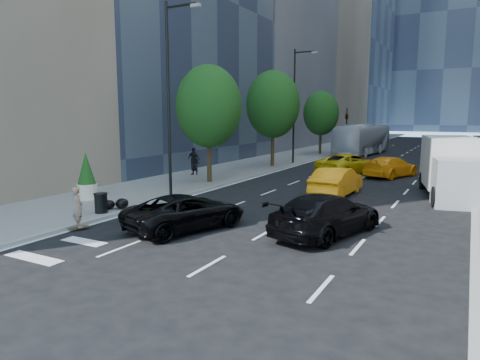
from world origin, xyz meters
The scene contains 23 objects.
ground centered at (0.00, 0.00, 0.00)m, with size 160.00×160.00×0.00m, color black.
sidewalk_left centered at (-9.00, 30.00, 0.07)m, with size 6.00×120.00×0.15m, color slate.
tower_left_end centered at (-22.00, 92.00, 30.00)m, with size 20.00×28.00×60.00m, color #2F3649.
lamp_near centered at (-6.32, 4.00, 5.81)m, with size 2.13×0.22×10.00m.
lamp_far centered at (-6.32, 22.00, 5.81)m, with size 2.13×0.22×10.00m.
tree_near centered at (-7.20, 9.00, 4.97)m, with size 4.20×4.20×7.46m.
tree_mid centered at (-7.20, 19.00, 5.32)m, with size 4.50×4.50×7.99m.
tree_far centered at (-7.20, 32.00, 4.62)m, with size 3.90×3.90×6.92m.
traffic_signal centered at (-6.40, 40.00, 4.23)m, with size 2.48×0.53×5.20m.
skateboarder centered at (-5.60, -3.00, 0.80)m, with size 0.58×0.38×1.60m, color #8C7357.
black_sedan_lincoln centered at (-2.00, -0.86, 0.69)m, with size 2.30×4.98×1.38m, color black.
black_sedan_mercedes centered at (3.08, 1.00, 0.78)m, with size 2.18×5.36×1.55m, color black.
taxi_a centered at (0.50, 11.50, 0.69)m, with size 1.63×4.05×1.38m, color yellow.
taxi_b centered at (1.20, 9.00, 0.79)m, with size 1.68×4.81×1.58m, color orange.
taxi_c centered at (-0.42, 18.00, 0.78)m, with size 2.58×5.60×1.56m, color gold.
taxi_d centered at (2.63, 17.92, 0.74)m, with size 2.07×5.08×1.48m, color #FF9B0D.
city_bus centered at (-3.20, 35.03, 1.72)m, with size 2.88×12.32×3.43m, color silver.
box_truck centered at (6.78, 11.30, 1.65)m, with size 3.75×7.15×3.25m.
pedestrian_a centered at (-9.81, 11.15, 0.93)m, with size 0.76×0.59×1.56m, color black.
pedestrian_b centered at (-11.20, 13.05, 1.05)m, with size 1.06×0.44×1.81m, color black.
trash_can centered at (-6.60, -0.87, 0.57)m, with size 0.56×0.56×0.84m, color black.
planter_shrub centered at (-9.57, 1.04, 1.30)m, with size 1.01×1.01×2.42m.
garbage_bags centered at (-6.56, 0.04, 0.38)m, with size 0.98×0.95×0.49m.
Camera 1 is at (7.65, -14.25, 4.45)m, focal length 32.00 mm.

